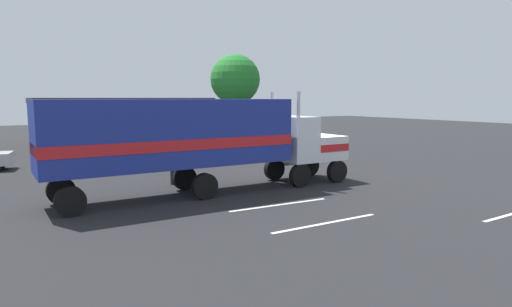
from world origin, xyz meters
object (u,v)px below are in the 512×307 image
object	(u,v)px
semi_truck	(196,137)
tree_left	(235,80)
person_bystander	(173,166)
parked_bus	(164,129)

from	to	relation	value
semi_truck	tree_left	xyz separation A→B (m)	(11.89, 17.42, 3.29)
semi_truck	person_bystander	size ratio (longest dim) A/B	8.72
semi_truck	person_bystander	world-z (taller)	semi_truck
semi_truck	tree_left	distance (m)	21.35
semi_truck	parked_bus	xyz separation A→B (m)	(2.88, 11.56, -0.46)
person_bystander	semi_truck	bearing A→B (deg)	-89.56
person_bystander	tree_left	distance (m)	19.62
semi_truck	person_bystander	xyz separation A→B (m)	(-0.02, 2.63, -1.63)
person_bystander	parked_bus	distance (m)	9.46
person_bystander	parked_bus	world-z (taller)	parked_bus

